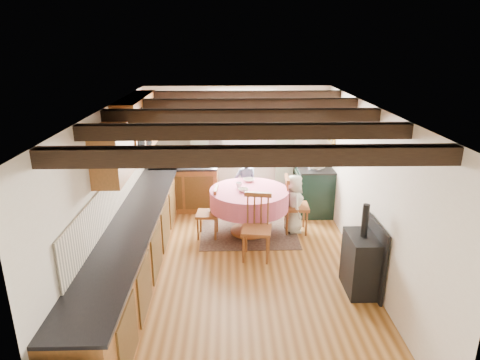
{
  "coord_description": "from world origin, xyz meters",
  "views": [
    {
      "loc": [
        -0.17,
        -5.43,
        3.25
      ],
      "look_at": [
        0.0,
        0.8,
        1.15
      ],
      "focal_mm": 31.35,
      "sensor_mm": 36.0,
      "label": 1
    }
  ],
  "objects_px": {
    "child_far": "(246,186)",
    "cup": "(239,185)",
    "chair_near": "(257,228)",
    "cast_iron_stove": "(362,248)",
    "chair_left": "(207,212)",
    "aga_range": "(312,188)",
    "chair_right": "(296,204)",
    "child_right": "(294,204)",
    "dining_table": "(249,212)"
  },
  "relations": [
    {
      "from": "child_far",
      "to": "cup",
      "type": "height_order",
      "value": "child_far"
    },
    {
      "from": "chair_near",
      "to": "cup",
      "type": "bearing_deg",
      "value": 113.15
    },
    {
      "from": "cast_iron_stove",
      "to": "chair_left",
      "type": "bearing_deg",
      "value": 141.42
    },
    {
      "from": "aga_range",
      "to": "child_far",
      "type": "height_order",
      "value": "child_far"
    },
    {
      "from": "child_far",
      "to": "chair_right",
      "type": "bearing_deg",
      "value": 121.67
    },
    {
      "from": "chair_right",
      "to": "cast_iron_stove",
      "type": "xyz_separation_m",
      "value": [
        0.58,
        -1.86,
        0.11
      ]
    },
    {
      "from": "chair_right",
      "to": "cast_iron_stove",
      "type": "relative_size",
      "value": 0.82
    },
    {
      "from": "aga_range",
      "to": "child_far",
      "type": "xyz_separation_m",
      "value": [
        -1.33,
        -0.22,
        0.12
      ]
    },
    {
      "from": "chair_left",
      "to": "chair_right",
      "type": "height_order",
      "value": "chair_right"
    },
    {
      "from": "child_far",
      "to": "child_right",
      "type": "xyz_separation_m",
      "value": [
        0.82,
        -0.73,
        -0.07
      ]
    },
    {
      "from": "dining_table",
      "to": "child_right",
      "type": "height_order",
      "value": "child_right"
    },
    {
      "from": "chair_left",
      "to": "cast_iron_stove",
      "type": "xyz_separation_m",
      "value": [
        2.13,
        -1.7,
        0.17
      ]
    },
    {
      "from": "chair_right",
      "to": "child_right",
      "type": "xyz_separation_m",
      "value": [
        -0.04,
        0.01,
        0.01
      ]
    },
    {
      "from": "aga_range",
      "to": "cast_iron_stove",
      "type": "height_order",
      "value": "cast_iron_stove"
    },
    {
      "from": "chair_near",
      "to": "chair_right",
      "type": "distance_m",
      "value": 1.21
    },
    {
      "from": "cast_iron_stove",
      "to": "child_far",
      "type": "relative_size",
      "value": 1.05
    },
    {
      "from": "aga_range",
      "to": "cup",
      "type": "bearing_deg",
      "value": -147.93
    },
    {
      "from": "child_far",
      "to": "child_right",
      "type": "height_order",
      "value": "child_far"
    },
    {
      "from": "chair_near",
      "to": "child_far",
      "type": "xyz_separation_m",
      "value": [
        -0.1,
        1.68,
        0.08
      ]
    },
    {
      "from": "aga_range",
      "to": "child_right",
      "type": "height_order",
      "value": "child_right"
    },
    {
      "from": "chair_left",
      "to": "cup",
      "type": "height_order",
      "value": "cup"
    },
    {
      "from": "chair_near",
      "to": "child_far",
      "type": "bearing_deg",
      "value": 102.44
    },
    {
      "from": "chair_right",
      "to": "cast_iron_stove",
      "type": "bearing_deg",
      "value": -160.24
    },
    {
      "from": "chair_left",
      "to": "child_far",
      "type": "height_order",
      "value": "child_far"
    },
    {
      "from": "dining_table",
      "to": "cast_iron_stove",
      "type": "height_order",
      "value": "cast_iron_stove"
    },
    {
      "from": "dining_table",
      "to": "chair_right",
      "type": "bearing_deg",
      "value": 4.75
    },
    {
      "from": "chair_right",
      "to": "cup",
      "type": "xyz_separation_m",
      "value": [
        -1.0,
        0.03,
        0.35
      ]
    },
    {
      "from": "dining_table",
      "to": "chair_right",
      "type": "height_order",
      "value": "chair_right"
    },
    {
      "from": "child_right",
      "to": "cup",
      "type": "xyz_separation_m",
      "value": [
        -0.96,
        0.03,
        0.34
      ]
    },
    {
      "from": "chair_left",
      "to": "child_far",
      "type": "distance_m",
      "value": 1.14
    },
    {
      "from": "chair_right",
      "to": "aga_range",
      "type": "distance_m",
      "value": 1.07
    },
    {
      "from": "aga_range",
      "to": "child_far",
      "type": "bearing_deg",
      "value": -170.65
    },
    {
      "from": "dining_table",
      "to": "chair_right",
      "type": "relative_size",
      "value": 1.32
    },
    {
      "from": "cup",
      "to": "chair_left",
      "type": "bearing_deg",
      "value": -160.3
    },
    {
      "from": "dining_table",
      "to": "chair_right",
      "type": "xyz_separation_m",
      "value": [
        0.83,
        0.07,
        0.1
      ]
    },
    {
      "from": "dining_table",
      "to": "cast_iron_stove",
      "type": "distance_m",
      "value": 2.29
    },
    {
      "from": "chair_near",
      "to": "cup",
      "type": "height_order",
      "value": "chair_near"
    },
    {
      "from": "chair_near",
      "to": "cast_iron_stove",
      "type": "relative_size",
      "value": 0.83
    },
    {
      "from": "cast_iron_stove",
      "to": "child_far",
      "type": "distance_m",
      "value": 2.97
    },
    {
      "from": "cast_iron_stove",
      "to": "child_far",
      "type": "height_order",
      "value": "cast_iron_stove"
    },
    {
      "from": "chair_right",
      "to": "child_far",
      "type": "xyz_separation_m",
      "value": [
        -0.86,
        0.74,
        0.08
      ]
    },
    {
      "from": "chair_left",
      "to": "child_far",
      "type": "relative_size",
      "value": 0.76
    },
    {
      "from": "aga_range",
      "to": "cast_iron_stove",
      "type": "relative_size",
      "value": 0.82
    },
    {
      "from": "dining_table",
      "to": "cast_iron_stove",
      "type": "bearing_deg",
      "value": -51.76
    },
    {
      "from": "cast_iron_stove",
      "to": "chair_near",
      "type": "bearing_deg",
      "value": 145.68
    },
    {
      "from": "chair_right",
      "to": "child_far",
      "type": "bearing_deg",
      "value": 51.76
    },
    {
      "from": "child_far",
      "to": "cup",
      "type": "xyz_separation_m",
      "value": [
        -0.15,
        -0.7,
        0.27
      ]
    },
    {
      "from": "aga_range",
      "to": "child_far",
      "type": "relative_size",
      "value": 0.86
    },
    {
      "from": "chair_near",
      "to": "child_far",
      "type": "relative_size",
      "value": 0.87
    },
    {
      "from": "cup",
      "to": "dining_table",
      "type": "bearing_deg",
      "value": -30.51
    }
  ]
}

